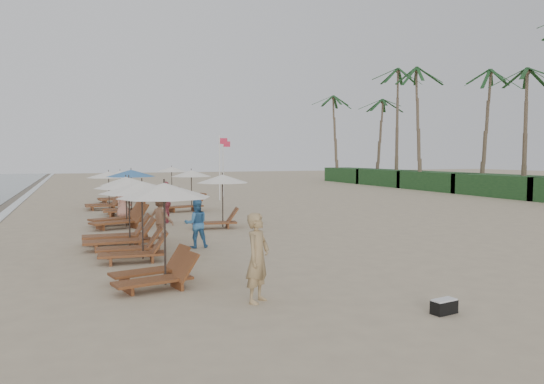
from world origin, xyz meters
name	(u,v)px	position (x,y,z in m)	size (l,w,h in m)	color
ground	(327,247)	(0.00, 0.00, 0.00)	(160.00, 160.00, 0.00)	tan
shrub_hedge	(505,186)	(22.00, 14.50, 0.80)	(3.20, 53.00, 1.60)	#193D1C
palm_row	(498,63)	(21.91, 15.40, 9.91)	(7.00, 52.00, 12.30)	brown
lounger_station_0	(157,231)	(-5.97, -3.10, 1.27)	(2.43, 2.18, 2.39)	brown
lounger_station_1	(136,216)	(-6.09, 0.22, 1.25)	(2.60, 2.44, 2.28)	brown
lounger_station_2	(120,215)	(-6.34, 2.54, 1.05)	(2.72, 2.25, 2.30)	brown
lounger_station_3	(119,205)	(-6.01, 7.55, 0.94)	(2.70, 2.70, 2.13)	brown
lounger_station_4	(127,191)	(-5.28, 11.93, 1.21)	(2.71, 2.44, 2.31)	brown
lounger_station_5	(105,189)	(-6.14, 15.43, 1.17)	(2.57, 2.39, 2.13)	brown
lounger_station_6	(117,187)	(-5.24, 19.52, 1.04)	(2.63, 2.26, 2.06)	brown
inland_station_0	(219,194)	(-2.08, 5.84, 1.43)	(2.62, 2.24, 2.22)	brown
inland_station_1	(188,187)	(-1.99, 12.83, 1.31)	(2.84, 2.24, 2.22)	brown
inland_station_2	(170,177)	(-1.37, 22.08, 1.50)	(2.50, 2.24, 2.22)	brown
beachgoer_near	(258,258)	(-4.24, -5.25, 0.93)	(0.68, 0.44, 1.85)	#9E8156
beachgoer_mid_a	(196,223)	(-4.04, 1.47, 0.80)	(0.78, 0.61, 1.60)	teal
beachgoer_mid_b	(161,217)	(-4.84, 3.78, 0.79)	(1.02, 0.59, 1.58)	#92664A
beachgoer_far_a	(166,202)	(-3.92, 8.16, 0.93)	(1.10, 0.46, 1.87)	#B24754
beachgoer_far_b	(123,200)	(-5.54, 11.08, 0.86)	(0.84, 0.55, 1.72)	tan
duffel_bag	(444,306)	(-1.17, -7.26, 0.14)	(0.54, 0.34, 0.28)	black
flag_pole_near	(220,164)	(1.48, 18.92, 2.45)	(0.59, 0.08, 4.41)	silver
flag_pole_far	(224,164)	(2.51, 21.76, 2.37)	(0.60, 0.08, 4.27)	silver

